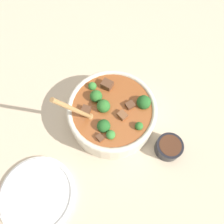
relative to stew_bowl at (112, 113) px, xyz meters
The scene contains 4 objects.
ground_plane 0.05m from the stew_bowl, 137.78° to the left, with size 4.00×4.00×0.00m, color #C6B293.
stew_bowl is the anchor object (origin of this frame).
condiment_bowl 0.21m from the stew_bowl, 62.17° to the left, with size 0.08×0.08×0.05m.
empty_plate 0.33m from the stew_bowl, 39.67° to the right, with size 0.22×0.22×0.02m.
Camera 1 is at (0.28, 0.01, 0.68)m, focal length 35.00 mm.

